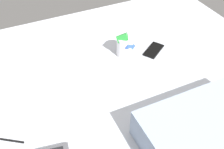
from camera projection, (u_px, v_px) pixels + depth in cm
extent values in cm
cube|color=#B7BCC6|center=(114.00, 93.00, 135.09)|extent=(180.00, 140.00, 18.00)
cylinder|color=silver|center=(125.00, 46.00, 140.76)|extent=(9.00, 9.00, 11.00)
cube|color=yellow|center=(125.00, 48.00, 141.95)|extent=(5.13, 6.92, 6.10)
cube|color=blue|center=(128.00, 44.00, 138.38)|extent=(6.82, 6.23, 5.82)
cube|color=#268C33|center=(123.00, 38.00, 136.74)|extent=(7.44, 7.53, 7.00)
cube|color=black|center=(154.00, 50.00, 146.30)|extent=(15.42, 13.43, 0.80)
cube|color=#8C9EB7|center=(215.00, 134.00, 98.33)|extent=(52.00, 36.00, 13.00)
cube|color=black|center=(4.00, 139.00, 103.91)|extent=(14.40, 10.05, 0.60)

